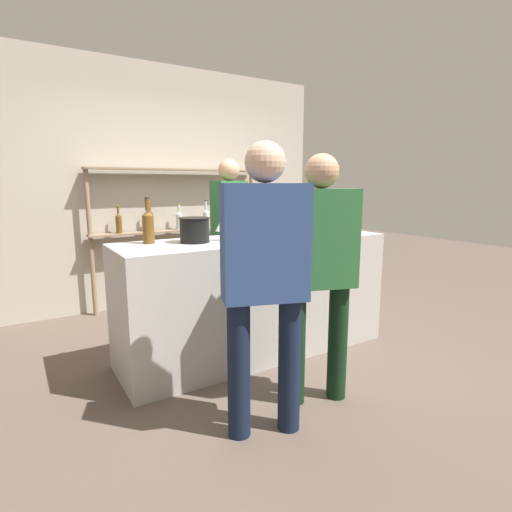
{
  "coord_description": "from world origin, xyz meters",
  "views": [
    {
      "loc": [
        -1.72,
        -2.8,
        1.44
      ],
      "look_at": [
        0.0,
        0.0,
        0.85
      ],
      "focal_mm": 28.0,
      "sensor_mm": 36.0,
      "label": 1
    }
  ],
  "objects_px": {
    "counter_bottle_1": "(352,219)",
    "customer_left": "(265,271)",
    "server_behind_counter": "(230,225)",
    "wine_glass": "(220,227)",
    "ice_bucket": "(195,230)",
    "counter_bottle_0": "(148,226)",
    "counter_bottle_2": "(247,225)",
    "customer_center": "(319,262)"
  },
  "relations": [
    {
      "from": "counter_bottle_1",
      "to": "server_behind_counter",
      "type": "xyz_separation_m",
      "value": [
        -0.61,
        1.18,
        -0.12
      ]
    },
    {
      "from": "wine_glass",
      "to": "ice_bucket",
      "type": "height_order",
      "value": "ice_bucket"
    },
    {
      "from": "server_behind_counter",
      "to": "counter_bottle_1",
      "type": "bearing_deg",
      "value": 9.69
    },
    {
      "from": "counter_bottle_2",
      "to": "customer_center",
      "type": "xyz_separation_m",
      "value": [
        0.14,
        -0.67,
        -0.19
      ]
    },
    {
      "from": "counter_bottle_0",
      "to": "ice_bucket",
      "type": "bearing_deg",
      "value": -22.69
    },
    {
      "from": "ice_bucket",
      "to": "counter_bottle_1",
      "type": "bearing_deg",
      "value": -11.0
    },
    {
      "from": "customer_left",
      "to": "counter_bottle_1",
      "type": "bearing_deg",
      "value": -42.33
    },
    {
      "from": "counter_bottle_1",
      "to": "ice_bucket",
      "type": "height_order",
      "value": "counter_bottle_1"
    },
    {
      "from": "server_behind_counter",
      "to": "customer_center",
      "type": "xyz_separation_m",
      "value": [
        -0.32,
        -1.83,
        -0.07
      ]
    },
    {
      "from": "counter_bottle_0",
      "to": "ice_bucket",
      "type": "distance_m",
      "value": 0.35
    },
    {
      "from": "wine_glass",
      "to": "ice_bucket",
      "type": "relative_size",
      "value": 0.62
    },
    {
      "from": "customer_left",
      "to": "customer_center",
      "type": "xyz_separation_m",
      "value": [
        0.49,
        0.12,
        -0.02
      ]
    },
    {
      "from": "counter_bottle_0",
      "to": "customer_left",
      "type": "bearing_deg",
      "value": -76.3
    },
    {
      "from": "ice_bucket",
      "to": "server_behind_counter",
      "type": "distance_m",
      "value": 1.2
    },
    {
      "from": "ice_bucket",
      "to": "server_behind_counter",
      "type": "xyz_separation_m",
      "value": [
        0.78,
        0.91,
        -0.08
      ]
    },
    {
      "from": "counter_bottle_1",
      "to": "server_behind_counter",
      "type": "relative_size",
      "value": 0.21
    },
    {
      "from": "ice_bucket",
      "to": "customer_left",
      "type": "distance_m",
      "value": 1.05
    },
    {
      "from": "counter_bottle_1",
      "to": "customer_center",
      "type": "xyz_separation_m",
      "value": [
        -0.93,
        -0.65,
        -0.19
      ]
    },
    {
      "from": "counter_bottle_2",
      "to": "wine_glass",
      "type": "distance_m",
      "value": 0.27
    },
    {
      "from": "counter_bottle_2",
      "to": "server_behind_counter",
      "type": "bearing_deg",
      "value": 68.25
    },
    {
      "from": "ice_bucket",
      "to": "counter_bottle_0",
      "type": "bearing_deg",
      "value": 157.31
    },
    {
      "from": "counter_bottle_0",
      "to": "counter_bottle_2",
      "type": "relative_size",
      "value": 0.96
    },
    {
      "from": "wine_glass",
      "to": "customer_left",
      "type": "distance_m",
      "value": 1.08
    },
    {
      "from": "counter_bottle_1",
      "to": "customer_center",
      "type": "relative_size",
      "value": 0.22
    },
    {
      "from": "counter_bottle_0",
      "to": "counter_bottle_1",
      "type": "xyz_separation_m",
      "value": [
        1.71,
        -0.4,
        0.01
      ]
    },
    {
      "from": "counter_bottle_0",
      "to": "ice_bucket",
      "type": "height_order",
      "value": "counter_bottle_0"
    },
    {
      "from": "counter_bottle_2",
      "to": "ice_bucket",
      "type": "height_order",
      "value": "counter_bottle_2"
    },
    {
      "from": "customer_left",
      "to": "customer_center",
      "type": "distance_m",
      "value": 0.51
    },
    {
      "from": "counter_bottle_1",
      "to": "server_behind_counter",
      "type": "height_order",
      "value": "server_behind_counter"
    },
    {
      "from": "counter_bottle_2",
      "to": "customer_left",
      "type": "relative_size",
      "value": 0.22
    },
    {
      "from": "customer_center",
      "to": "ice_bucket",
      "type": "bearing_deg",
      "value": 45.76
    },
    {
      "from": "counter_bottle_0",
      "to": "wine_glass",
      "type": "height_order",
      "value": "counter_bottle_0"
    },
    {
      "from": "wine_glass",
      "to": "customer_center",
      "type": "xyz_separation_m",
      "value": [
        0.24,
        -0.92,
        -0.16
      ]
    },
    {
      "from": "counter_bottle_1",
      "to": "customer_left",
      "type": "distance_m",
      "value": 1.63
    },
    {
      "from": "counter_bottle_1",
      "to": "wine_glass",
      "type": "bearing_deg",
      "value": 167.08
    },
    {
      "from": "ice_bucket",
      "to": "customer_left",
      "type": "xyz_separation_m",
      "value": [
        -0.03,
        -1.05,
        -0.12
      ]
    },
    {
      "from": "customer_center",
      "to": "wine_glass",
      "type": "bearing_deg",
      "value": 34.0
    },
    {
      "from": "counter_bottle_0",
      "to": "wine_glass",
      "type": "distance_m",
      "value": 0.55
    },
    {
      "from": "counter_bottle_0",
      "to": "server_behind_counter",
      "type": "distance_m",
      "value": 1.35
    },
    {
      "from": "wine_glass",
      "to": "ice_bucket",
      "type": "distance_m",
      "value": 0.22
    },
    {
      "from": "ice_bucket",
      "to": "server_behind_counter",
      "type": "height_order",
      "value": "server_behind_counter"
    },
    {
      "from": "wine_glass",
      "to": "customer_center",
      "type": "bearing_deg",
      "value": -75.2
    }
  ]
}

